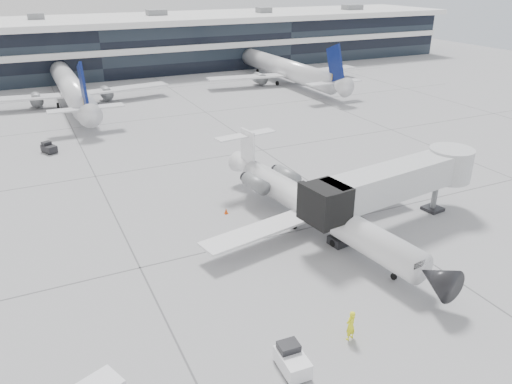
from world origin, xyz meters
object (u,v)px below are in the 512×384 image
ramp_worker (351,325)px  baggage_tug (292,360)px  regional_jet (315,207)px  jet_bridge (401,180)px

ramp_worker → baggage_tug: size_ratio=0.85×
regional_jet → jet_bridge: bearing=-24.8°
regional_jet → baggage_tug: (-9.74, -13.52, -1.43)m
regional_jet → baggage_tug: size_ratio=11.26×
regional_jet → jet_bridge: size_ratio=1.48×
regional_jet → baggage_tug: regional_jet is taller
jet_bridge → baggage_tug: bearing=-153.7°
jet_bridge → regional_jet: bearing=154.8°
regional_jet → ramp_worker: regional_jet is taller
jet_bridge → baggage_tug: 20.51m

